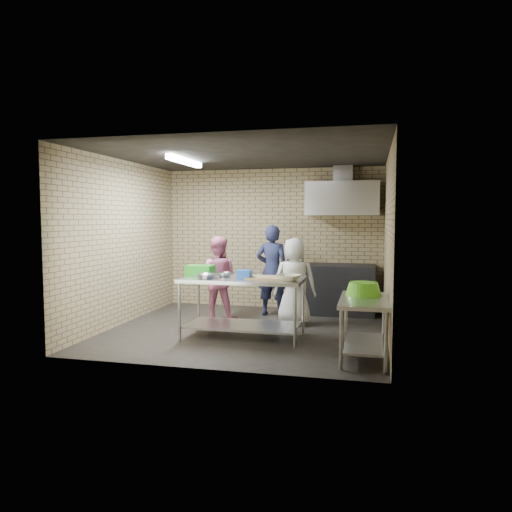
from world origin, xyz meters
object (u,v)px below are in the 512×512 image
Objects in this scene: green_crate at (200,270)px; bottle_green at (368,204)px; woman_pink at (217,278)px; bottle_red at (346,203)px; side_counter at (364,328)px; woman_white at (294,281)px; blue_tub at (244,274)px; green_basin at (363,289)px; prep_table at (243,308)px; man_navy at (272,270)px; stove at (341,289)px.

green_crate is 3.47m from bottle_green.
bottle_red is at bearing -155.51° from woman_pink.
side_counter is 0.84× the size of woman_white.
blue_tub reaches higher than green_basin.
bottle_green is at bearing 0.00° from bottle_red.
woman_white is (0.60, 1.02, 0.28)m from prep_table.
man_navy is 1.14× the size of woman_white.
woman_white is at bearing 170.20° from woman_pink.
stove is 0.83× the size of woman_pink.
bottle_green is at bearing 90.00° from side_counter.
man_navy is (-1.65, 2.32, 0.44)m from side_counter.
stove is 1.32m from man_navy.
woman_pink reaches higher than prep_table.
blue_tub is at bearing 170.12° from green_basin.
bottle_green is (1.69, 2.45, 1.07)m from blue_tub.
stove is 8.00× the size of bottle_green.
prep_table is 1.47× the size of stove.
woman_white is (0.51, -0.66, -0.10)m from man_navy.
man_navy is 1.13× the size of woman_pink.
blue_tub is at bearing -124.60° from bottle_green.
blue_tub is (0.05, -0.10, 0.50)m from prep_table.
blue_tub is 1.30× the size of bottle_green.
side_counter is at bearing 138.61° from woman_pink.
green_basin is (2.42, -0.51, -0.12)m from green_crate.
man_navy is (-1.65, -0.67, -1.20)m from bottle_green.
woman_pink is (-2.04, -1.02, 0.27)m from stove.
green_crate is (-1.99, -1.99, 0.51)m from stove.
man_navy is at bearing 62.99° from green_crate.
green_basin is at bearing -9.88° from blue_tub.
bottle_green reaches higher than side_counter.
bottle_green reaches higher than woman_pink.
bottle_red is at bearing -123.35° from woman_white.
side_counter is 2.79m from stove.
prep_table is 3.83× the size of green_basin.
side_counter is at bearing 129.44° from man_navy.
stove is 0.84× the size of woman_white.
green_crate is at bearing -132.46° from bottle_red.
bottle_green is (1.74, 2.35, 1.57)m from prep_table.
side_counter is 8.00× the size of bottle_green.
woman_white is at bearing -118.99° from bottle_red.
prep_table is 1.08× the size of man_navy.
man_navy is 1.03m from woman_pink.
green_crate reaches higher than blue_tub.
green_basin is at bearing 124.15° from woman_white.
blue_tub is 0.12× the size of man_navy.
woman_white is at bearing 63.73° from blue_tub.
stove is (1.29, 2.11, 0.01)m from prep_table.
bottle_red is at bearing 97.62° from side_counter.
green_basin is at bearing 142.46° from woman_pink.
prep_table is 1.21m from woman_white.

